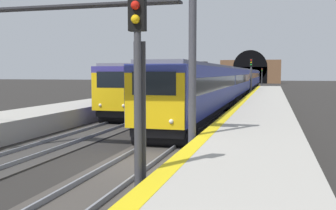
% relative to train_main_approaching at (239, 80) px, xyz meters
% --- Properties ---
extents(ground_plane, '(320.00, 320.00, 0.00)m').
position_rel_train_main_approaching_xyz_m(ground_plane, '(-44.60, -0.00, -2.27)').
color(ground_plane, '#282623').
extents(platform_right, '(112.00, 3.78, 1.09)m').
position_rel_train_main_approaching_xyz_m(platform_right, '(-44.60, -4.10, -1.73)').
color(platform_right, '#ADA89E').
rests_on(platform_right, ground_plane).
extents(platform_right_edge_strip, '(112.00, 0.50, 0.01)m').
position_rel_train_main_approaching_xyz_m(platform_right_edge_strip, '(-44.60, -2.46, -1.18)').
color(platform_right_edge_strip, yellow).
rests_on(platform_right_edge_strip, platform_right).
extents(track_main_line, '(160.00, 2.62, 0.21)m').
position_rel_train_main_approaching_xyz_m(track_main_line, '(-44.60, -0.00, -2.23)').
color(track_main_line, '#423D38').
rests_on(track_main_line, ground_plane).
extents(track_adjacent_line, '(160.00, 2.97, 0.21)m').
position_rel_train_main_approaching_xyz_m(track_adjacent_line, '(-44.60, 4.83, -2.23)').
color(track_adjacent_line, '#383533').
rests_on(track_adjacent_line, ground_plane).
extents(train_main_approaching, '(84.60, 2.88, 3.95)m').
position_rel_train_main_approaching_xyz_m(train_main_approaching, '(0.00, 0.00, 0.00)').
color(train_main_approaching, navy).
rests_on(train_main_approaching, ground_plane).
extents(train_adjacent_platform, '(60.98, 3.03, 4.88)m').
position_rel_train_main_approaching_xyz_m(train_adjacent_platform, '(-4.90, 4.83, 0.01)').
color(train_adjacent_platform, navy).
rests_on(train_adjacent_platform, ground_plane).
extents(railway_signal_near, '(0.39, 0.38, 5.05)m').
position_rel_train_main_approaching_xyz_m(railway_signal_near, '(-49.67, -1.88, 0.69)').
color(railway_signal_near, '#38383D').
rests_on(railway_signal_near, ground_plane).
extents(railway_signal_mid, '(0.39, 0.38, 5.25)m').
position_rel_train_main_approaching_xyz_m(railway_signal_mid, '(-3.89, -1.88, 0.90)').
color(railway_signal_mid, '#4C4C54').
rests_on(railway_signal_mid, ground_plane).
extents(railway_signal_far, '(0.39, 0.38, 4.60)m').
position_rel_train_main_approaching_xyz_m(railway_signal_far, '(46.75, -1.88, 0.54)').
color(railway_signal_far, '#38383D').
rests_on(railway_signal_far, ground_plane).
extents(overhead_signal_gantry, '(0.70, 9.14, 6.72)m').
position_rel_train_main_approaching_xyz_m(overhead_signal_gantry, '(-44.17, 2.42, 2.87)').
color(overhead_signal_gantry, '#3F3F47').
rests_on(overhead_signal_gantry, ground_plane).
extents(tunnel_portal, '(2.47, 18.81, 10.54)m').
position_rel_train_main_approaching_xyz_m(tunnel_portal, '(69.24, 2.42, 1.46)').
color(tunnel_portal, brown).
rests_on(tunnel_portal, ground_plane).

